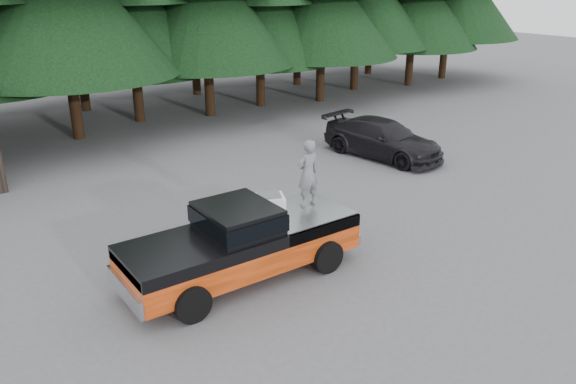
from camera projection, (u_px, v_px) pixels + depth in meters
ground at (278, 252)px, 15.09m from camera, size 120.00×120.00×0.00m
pickup_truck at (242, 253)px, 13.61m from camera, size 6.00×2.04×1.33m
truck_cab at (237, 218)px, 13.21m from camera, size 1.66×1.90×0.59m
air_compressor at (269, 206)px, 13.97m from camera, size 0.91×0.85×0.50m
man_on_bed at (308, 173)px, 14.34m from camera, size 0.65×0.43×1.78m
parked_car at (383, 139)px, 22.74m from camera, size 2.92×5.46×1.50m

